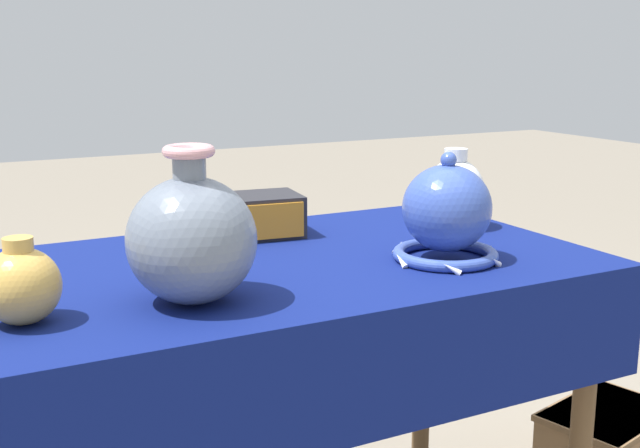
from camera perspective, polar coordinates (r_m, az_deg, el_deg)
The scene contains 7 objects.
display_table at distance 1.48m, azimuth -2.87°, elevation -5.75°, with size 1.17×0.66×0.73m.
vase_tall_bulbous at distance 1.23m, azimuth -9.11°, elevation -1.01°, with size 0.20×0.20×0.24m.
vase_dome_bell at distance 1.47m, azimuth 8.99°, elevation 0.58°, with size 0.21×0.20×0.20m.
mosaic_tile_box at distance 1.66m, azimuth -4.19°, elevation 0.63°, with size 0.17×0.15×0.09m.
jar_round_ochre at distance 1.21m, azimuth -20.47°, elevation -4.10°, with size 0.11×0.11×0.13m.
jar_round_porcelain at distance 1.75m, azimuth 9.55°, elevation 2.22°, with size 0.13×0.13×0.17m.
wooden_crate at distance 2.29m, azimuth 19.67°, elevation -14.40°, with size 0.39×0.32×0.19m.
Camera 1 is at (-0.58, -1.30, 1.11)m, focal length 45.00 mm.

